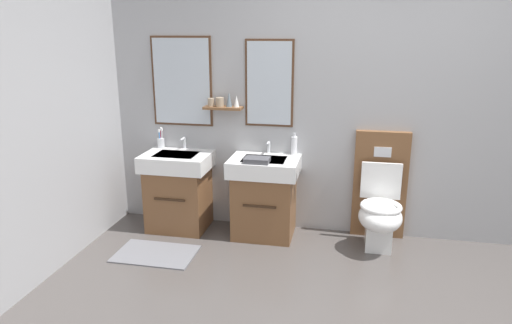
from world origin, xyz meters
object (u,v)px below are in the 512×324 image
at_px(toothbrush_cup, 161,142).
at_px(folded_hand_towel, 257,160).
at_px(vanity_sink_left, 179,189).
at_px(soap_dispenser, 294,145).
at_px(toilet, 380,204).
at_px(vanity_sink_right, 264,195).

relative_size(toothbrush_cup, folded_hand_towel, 0.92).
relative_size(vanity_sink_left, soap_dispenser, 3.65).
xyz_separation_m(toilet, soap_dispenser, (-0.80, 0.17, 0.46)).
height_order(toilet, soap_dispenser, toilet).
distance_m(vanity_sink_left, soap_dispenser, 1.18).
distance_m(toilet, toothbrush_cup, 2.16).
height_order(vanity_sink_left, toilet, toilet).
bearing_deg(vanity_sink_left, toilet, 0.45).
bearing_deg(vanity_sink_right, toilet, 0.82).
bearing_deg(soap_dispenser, folded_hand_towel, -129.77).
relative_size(vanity_sink_left, toilet, 0.75).
relative_size(toothbrush_cup, soap_dispenser, 0.99).
distance_m(vanity_sink_left, toothbrush_cup, 0.50).
bearing_deg(folded_hand_towel, vanity_sink_left, 169.06).
bearing_deg(vanity_sink_right, vanity_sink_left, 180.00).
distance_m(vanity_sink_left, vanity_sink_right, 0.84).
bearing_deg(folded_hand_towel, vanity_sink_right, 75.50).
relative_size(vanity_sink_right, toilet, 0.75).
bearing_deg(soap_dispenser, vanity_sink_right, -142.65).
distance_m(soap_dispenser, folded_hand_towel, 0.45).
bearing_deg(soap_dispenser, vanity_sink_left, -170.27).
distance_m(vanity_sink_right, toilet, 1.04).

